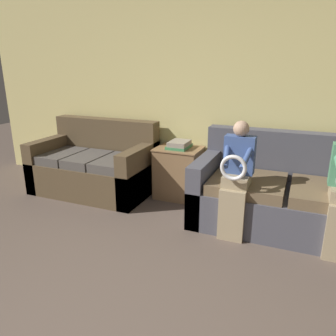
{
  "coord_description": "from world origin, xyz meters",
  "views": [
    {
      "loc": [
        0.95,
        -0.89,
        1.64
      ],
      "look_at": [
        -0.18,
        1.83,
        0.7
      ],
      "focal_mm": 35.0,
      "sensor_mm": 36.0,
      "label": 1
    }
  ],
  "objects_px": {
    "couch_main": "(287,196)",
    "couch_side": "(95,167)",
    "child_left_seated": "(236,176)",
    "side_shelf": "(179,172)",
    "book_stack": "(179,145)"
  },
  "relations": [
    {
      "from": "couch_main",
      "to": "couch_side",
      "type": "distance_m",
      "value": 2.43
    },
    {
      "from": "couch_main",
      "to": "child_left_seated",
      "type": "relative_size",
      "value": 1.67
    },
    {
      "from": "child_left_seated",
      "to": "side_shelf",
      "type": "xyz_separation_m",
      "value": [
        -0.86,
        0.7,
        -0.29
      ]
    },
    {
      "from": "couch_side",
      "to": "side_shelf",
      "type": "height_order",
      "value": "couch_side"
    },
    {
      "from": "couch_main",
      "to": "book_stack",
      "type": "distance_m",
      "value": 1.39
    },
    {
      "from": "couch_main",
      "to": "side_shelf",
      "type": "xyz_separation_m",
      "value": [
        -1.33,
        0.28,
        0.01
      ]
    },
    {
      "from": "child_left_seated",
      "to": "couch_main",
      "type": "bearing_deg",
      "value": 42.41
    },
    {
      "from": "couch_side",
      "to": "book_stack",
      "type": "relative_size",
      "value": 4.79
    },
    {
      "from": "child_left_seated",
      "to": "side_shelf",
      "type": "distance_m",
      "value": 1.15
    },
    {
      "from": "couch_side",
      "to": "child_left_seated",
      "type": "xyz_separation_m",
      "value": [
        1.96,
        -0.49,
        0.29
      ]
    },
    {
      "from": "couch_side",
      "to": "child_left_seated",
      "type": "bearing_deg",
      "value": -13.95
    },
    {
      "from": "couch_main",
      "to": "couch_side",
      "type": "height_order",
      "value": "couch_main"
    },
    {
      "from": "book_stack",
      "to": "child_left_seated",
      "type": "bearing_deg",
      "value": -39.34
    },
    {
      "from": "couch_main",
      "to": "side_shelf",
      "type": "relative_size",
      "value": 2.93
    },
    {
      "from": "couch_side",
      "to": "child_left_seated",
      "type": "distance_m",
      "value": 2.05
    }
  ]
}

